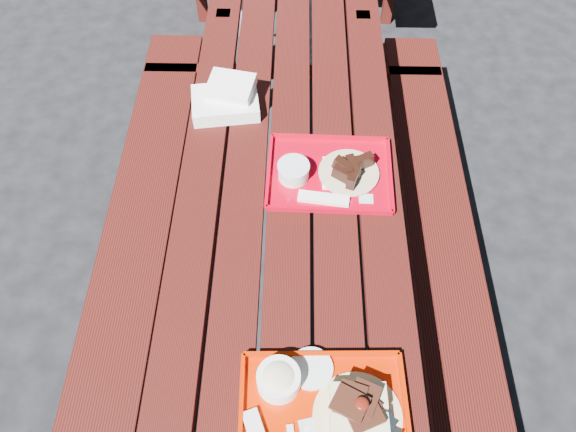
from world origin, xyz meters
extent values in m
plane|color=black|center=(0.00, 0.00, 0.00)|extent=(60.00, 60.00, 0.00)
cube|color=#3E0F0B|center=(-0.30, 0.00, 0.73)|extent=(0.14, 2.40, 0.04)
cube|color=#3E0F0B|center=(-0.15, 0.00, 0.73)|extent=(0.14, 2.40, 0.04)
cube|color=#3E0F0B|center=(0.00, 0.00, 0.73)|extent=(0.14, 2.40, 0.04)
cube|color=#3E0F0B|center=(0.15, 0.00, 0.73)|extent=(0.14, 2.40, 0.04)
cube|color=#3E0F0B|center=(0.30, 0.00, 0.73)|extent=(0.14, 2.40, 0.04)
cube|color=#3E0F0B|center=(-0.58, 0.00, 0.43)|extent=(0.25, 2.40, 0.04)
cube|color=#3E0F0B|center=(-0.58, 0.84, 0.21)|extent=(0.06, 0.06, 0.42)
cube|color=#3E0F0B|center=(0.58, 0.00, 0.43)|extent=(0.25, 2.40, 0.04)
cube|color=#3E0F0B|center=(0.58, 0.84, 0.21)|extent=(0.06, 0.06, 0.42)
cube|color=#3E0F0B|center=(-0.30, 0.96, 0.38)|extent=(0.06, 0.06, 0.75)
cube|color=#3E0F0B|center=(0.30, 0.96, 0.38)|extent=(0.06, 0.06, 0.75)
cube|color=#3E0F0B|center=(0.00, 0.96, 0.43)|extent=(1.40, 0.06, 0.04)
cube|color=#BA1E00|center=(0.10, -0.73, 0.76)|extent=(0.43, 0.33, 0.01)
cube|color=#BA1E00|center=(0.10, -0.57, 0.77)|extent=(0.42, 0.02, 0.02)
cube|color=#BA1E00|center=(0.31, -0.72, 0.77)|extent=(0.02, 0.32, 0.02)
cube|color=#BA1E00|center=(-0.11, -0.73, 0.77)|extent=(0.02, 0.32, 0.02)
cylinder|color=#C7B784|center=(0.19, -0.73, 0.76)|extent=(0.23, 0.23, 0.01)
cube|color=beige|center=(0.19, -0.76, 0.79)|extent=(0.14, 0.07, 0.04)
cube|color=beige|center=(0.19, -0.69, 0.79)|extent=(0.14, 0.07, 0.04)
ellipsoid|color=#4C120A|center=(0.19, -0.73, 0.88)|extent=(0.03, 0.03, 0.01)
cylinder|color=white|center=(-0.01, -0.65, 0.79)|extent=(0.11, 0.11, 0.06)
ellipsoid|color=beige|center=(-0.01, -0.65, 0.81)|extent=(0.10, 0.10, 0.04)
cylinder|color=white|center=(0.07, -0.61, 0.77)|extent=(0.12, 0.12, 0.01)
cube|color=silver|center=(0.06, -0.76, 0.76)|extent=(0.06, 0.06, 0.00)
cube|color=#B10015|center=(0.13, 0.07, 0.76)|extent=(0.41, 0.32, 0.01)
cube|color=#B10015|center=(0.14, 0.22, 0.77)|extent=(0.40, 0.02, 0.02)
cube|color=#B10015|center=(0.13, -0.09, 0.77)|extent=(0.40, 0.02, 0.02)
cube|color=#B10015|center=(0.34, 0.06, 0.77)|extent=(0.02, 0.31, 0.02)
cube|color=#B10015|center=(-0.07, 0.07, 0.77)|extent=(0.02, 0.31, 0.02)
cube|color=white|center=(0.18, 0.07, 0.76)|extent=(0.14, 0.14, 0.01)
cylinder|color=tan|center=(0.20, 0.07, 0.77)|extent=(0.20, 0.20, 0.01)
cylinder|color=silver|center=(0.01, 0.05, 0.79)|extent=(0.10, 0.10, 0.05)
cylinder|color=silver|center=(0.01, 0.05, 0.82)|extent=(0.11, 0.11, 0.01)
cube|color=white|center=(0.11, -0.04, 0.77)|extent=(0.17, 0.06, 0.01)
cube|color=silver|center=(0.25, -0.04, 0.76)|extent=(0.05, 0.04, 0.00)
cube|color=white|center=(-0.24, 0.38, 0.78)|extent=(0.26, 0.21, 0.05)
cube|color=white|center=(-0.22, 0.41, 0.83)|extent=(0.19, 0.16, 0.04)
camera|label=1|loc=(0.02, -1.13, 2.21)|focal=35.00mm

